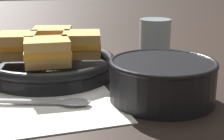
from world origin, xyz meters
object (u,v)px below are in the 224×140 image
object	(u,v)px
skillet	(51,66)
sandwich_near_left	(47,52)
sandwich_far_left	(52,38)
soup_bowl	(162,78)
sandwich_far_right	(18,45)
drinking_glass	(155,42)
spoon	(62,102)
sandwich_near_right	(82,44)

from	to	relation	value
skillet	sandwich_near_left	distance (m)	0.08
sandwich_near_left	sandwich_far_left	xyz separation A→B (m)	(0.01, 0.12, 0.00)
soup_bowl	sandwich_far_right	distance (m)	0.29
drinking_glass	sandwich_far_left	bearing A→B (deg)	177.08
soup_bowl	sandwich_near_left	bearing A→B (deg)	148.56
drinking_glass	skillet	bearing A→B (deg)	-167.85
sandwich_near_left	sandwich_far_left	size ratio (longest dim) A/B	0.90
sandwich_far_left	drinking_glass	xyz separation A→B (m)	(0.22, -0.01, -0.01)
spoon	sandwich_near_left	bearing A→B (deg)	113.71
soup_bowl	sandwich_near_right	size ratio (longest dim) A/B	1.90
soup_bowl	spoon	world-z (taller)	soup_bowl
spoon	sandwich_near_left	size ratio (longest dim) A/B	1.83
sandwich_near_left	skillet	bearing A→B (deg)	83.51
spoon	drinking_glass	bearing A→B (deg)	58.18
soup_bowl	spoon	distance (m)	0.16
soup_bowl	skillet	distance (m)	0.24
spoon	skillet	size ratio (longest dim) A/B	0.58
spoon	sandwich_far_right	distance (m)	0.19
spoon	sandwich_near_right	world-z (taller)	sandwich_near_right
sandwich_far_right	skillet	bearing A→B (deg)	-6.49
spoon	sandwich_far_right	size ratio (longest dim) A/B	1.70
spoon	sandwich_near_right	size ratio (longest dim) A/B	1.66
spoon	sandwich_near_right	distance (m)	0.17
sandwich_far_right	drinking_glass	bearing A→B (deg)	8.33
soup_bowl	sandwich_far_left	size ratio (longest dim) A/B	1.88
spoon	soup_bowl	bearing A→B (deg)	12.14
soup_bowl	sandwich_near_right	distance (m)	0.20
skillet	sandwich_near_left	bearing A→B (deg)	-96.49
sandwich_near_left	sandwich_near_right	distance (m)	0.09
soup_bowl	sandwich_far_right	bearing A→B (deg)	142.66
sandwich_near_right	sandwich_far_right	world-z (taller)	same
skillet	sandwich_far_left	size ratio (longest dim) A/B	2.81
soup_bowl	drinking_glass	world-z (taller)	drinking_glass
drinking_glass	soup_bowl	bearing A→B (deg)	-105.66
sandwich_near_left	drinking_glass	bearing A→B (deg)	24.98
sandwich_far_right	sandwich_near_right	bearing A→B (deg)	-6.49
spoon	sandwich_near_right	xyz separation A→B (m)	(0.05, 0.16, 0.06)
soup_bowl	sandwich_near_right	world-z (taller)	sandwich_near_right
skillet	sandwich_near_right	xyz separation A→B (m)	(0.06, -0.01, 0.04)
skillet	sandwich_near_left	world-z (taller)	sandwich_near_left
skillet	sandwich_far_right	bearing A→B (deg)	173.51
soup_bowl	skillet	size ratio (longest dim) A/B	0.67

